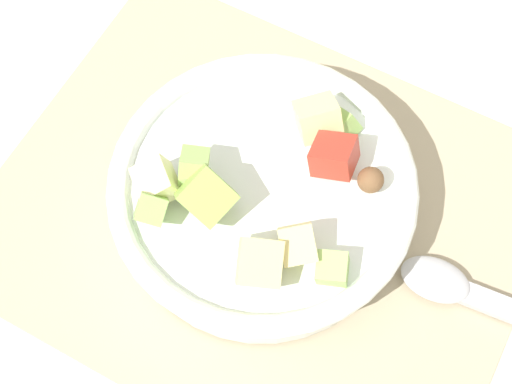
% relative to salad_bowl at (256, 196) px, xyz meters
% --- Properties ---
extents(ground_plane, '(2.40, 2.40, 0.00)m').
position_rel_salad_bowl_xyz_m(ground_plane, '(-0.00, -0.00, -0.04)').
color(ground_plane, silver).
extents(placemat, '(0.44, 0.35, 0.01)m').
position_rel_salad_bowl_xyz_m(placemat, '(-0.00, -0.00, -0.04)').
color(placemat, tan).
rests_on(placemat, ground_plane).
extents(salad_bowl, '(0.24, 0.24, 0.10)m').
position_rel_salad_bowl_xyz_m(salad_bowl, '(0.00, 0.00, 0.00)').
color(salad_bowl, white).
rests_on(salad_bowl, placemat).
extents(serving_spoon, '(0.22, 0.05, 0.01)m').
position_rel_salad_bowl_xyz_m(serving_spoon, '(-0.20, -0.02, -0.03)').
color(serving_spoon, '#B7B7BC').
rests_on(serving_spoon, placemat).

